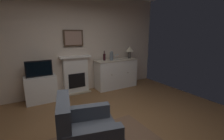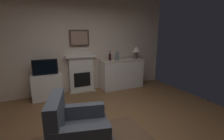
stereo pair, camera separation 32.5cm
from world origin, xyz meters
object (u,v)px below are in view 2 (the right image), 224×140
Objects in this scene: framed_picture at (79,38)px; vase_decorative at (117,56)px; wine_glass_center at (124,56)px; armchair at (77,132)px; tv_cabinet at (47,87)px; table_lamp at (136,50)px; sideboard_cabinet at (122,74)px; wine_glass_left at (121,56)px; tv_set at (45,67)px; wine_bottle at (110,57)px; fireplace_unit at (81,74)px.

vase_decorative is at bearing -14.32° from framed_picture.
wine_glass_center reaches higher than armchair.
wine_glass_center is 2.39m from tv_cabinet.
table_lamp is at bearing -7.14° from framed_picture.
armchair reaches higher than sideboard_cabinet.
wine_glass_left is 0.12m from wine_glass_center.
vase_decorative reaches higher than tv_cabinet.
wine_glass_left reaches higher than tv_set.
wine_bottle is at bearing 0.81° from tv_cabinet.
vase_decorative reaches higher than fireplace_unit.
vase_decorative is at bearing 52.89° from armchair.
framed_picture is 1.60m from tv_cabinet.
wine_glass_left is 0.59× the size of vase_decorative.
armchair is at bearing -83.16° from tv_cabinet.
framed_picture is at bearing 12.01° from tv_cabinet.
fireplace_unit is at bearing 74.88° from armchair.
wine_glass_center is (-0.46, -0.01, -0.16)m from table_lamp.
table_lamp is at bearing 4.04° from vase_decorative.
wine_glass_left and wine_glass_center have the same top height.
tv_set is (-2.18, 0.05, -0.16)m from wine_glass_left.
vase_decorative reaches higher than wine_glass_center.
wine_glass_center is 0.22× the size of tv_cabinet.
armchair is (-2.46, -2.37, -0.81)m from table_lamp.
wine_bottle is 0.47× the size of tv_set.
table_lamp reaches higher than armchair.
wine_bottle is 1.76× the size of wine_glass_left.
wine_glass_left is (0.33, -0.10, 0.01)m from wine_bottle.
fireplace_unit is 1.32m from wine_glass_left.
vase_decorative is (-0.13, 0.01, 0.02)m from wine_glass_left.
vase_decorative is at bearing -171.76° from wine_glass_center.
wine_glass_left is at bearing -16.40° from wine_bottle.
wine_glass_left reaches higher than armchair.
fireplace_unit is 1.77× the size of tv_set.
wine_glass_left is at bearing -13.11° from framed_picture.
wine_glass_left is 0.22× the size of tv_cabinet.
vase_decorative is (-0.24, -0.04, 0.02)m from wine_glass_center.
framed_picture reaches higher than tv_set.
wine_bottle is at bearing 1.53° from tv_set.
tv_set reaches higher than sideboard_cabinet.
sideboard_cabinet is at bearing 14.01° from vase_decorative.
sideboard_cabinet is 4.71× the size of wine_bottle.
tv_cabinet is (-1.84, -0.03, -0.68)m from wine_bottle.
table_lamp is 0.93m from wine_bottle.
fireplace_unit is 2.65m from armchair.
vase_decorative is at bearing -175.96° from table_lamp.
fireplace_unit is at bearing 174.30° from table_lamp.
fireplace_unit reaches higher than wine_glass_center.
vase_decorative is (0.20, -0.09, 0.03)m from wine_bottle.
framed_picture reaches higher than wine_glass_center.
sideboard_cabinet is at bearing -9.95° from framed_picture.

